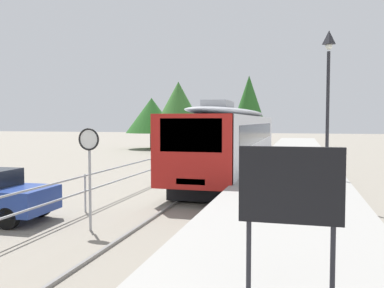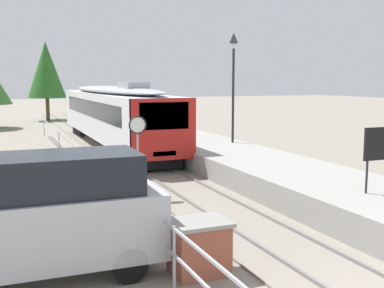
{
  "view_description": "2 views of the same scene",
  "coord_description": "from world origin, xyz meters",
  "px_view_note": "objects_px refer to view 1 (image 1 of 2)",
  "views": [
    {
      "loc": [
        3.51,
        -0.12,
        3.0
      ],
      "look_at": [
        -1.0,
        17.09,
        2.0
      ],
      "focal_mm": 38.61,
      "sensor_mm": 36.0,
      "label": 1
    },
    {
      "loc": [
        -6.22,
        -4.97,
        3.95
      ],
      "look_at": [
        0.4,
        11.09,
        1.6
      ],
      "focal_mm": 43.85,
      "sensor_mm": 36.0,
      "label": 2
    }
  ],
  "objects_px": {
    "platform_lamp_mid_platform": "(328,76)",
    "speed_limit_sign": "(89,153)",
    "platform_notice_board": "(291,191)",
    "commuter_train": "(234,136)"
  },
  "relations": [
    {
      "from": "platform_lamp_mid_platform",
      "to": "speed_limit_sign",
      "type": "relative_size",
      "value": 1.91
    },
    {
      "from": "platform_notice_board",
      "to": "platform_lamp_mid_platform",
      "type": "bearing_deg",
      "value": 84.46
    },
    {
      "from": "platform_lamp_mid_platform",
      "to": "platform_notice_board",
      "type": "xyz_separation_m",
      "value": [
        -1.06,
        -10.88,
        -2.44
      ]
    },
    {
      "from": "commuter_train",
      "to": "platform_lamp_mid_platform",
      "type": "bearing_deg",
      "value": -56.46
    },
    {
      "from": "commuter_train",
      "to": "speed_limit_sign",
      "type": "bearing_deg",
      "value": -99.2
    },
    {
      "from": "commuter_train",
      "to": "platform_notice_board",
      "type": "distance_m",
      "value": 17.96
    },
    {
      "from": "commuter_train",
      "to": "speed_limit_sign",
      "type": "relative_size",
      "value": 6.72
    },
    {
      "from": "platform_lamp_mid_platform",
      "to": "platform_notice_board",
      "type": "relative_size",
      "value": 2.97
    },
    {
      "from": "commuter_train",
      "to": "platform_lamp_mid_platform",
      "type": "height_order",
      "value": "platform_lamp_mid_platform"
    },
    {
      "from": "commuter_train",
      "to": "platform_notice_board",
      "type": "xyz_separation_m",
      "value": [
        3.42,
        -17.63,
        0.04
      ]
    }
  ]
}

